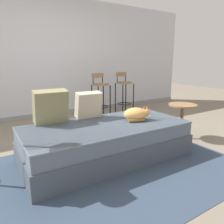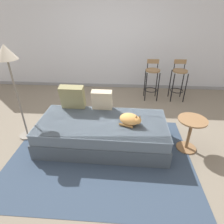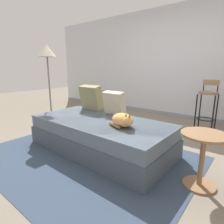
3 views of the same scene
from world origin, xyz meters
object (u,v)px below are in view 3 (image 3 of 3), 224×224
Objects in this scene: bar_stool_near_window at (208,101)px; floor_lamp at (47,59)px; throw_pillow_corner at (91,98)px; throw_pillow_middle at (114,103)px; side_table at (203,153)px; cat at (123,120)px; couch at (100,134)px.

bar_stool_near_window is 3.07m from floor_lamp.
throw_pillow_corner is at bearing -136.45° from bar_stool_near_window.
side_table is at bearing -16.47° from throw_pillow_middle.
floor_lamp is at bearing -168.48° from throw_pillow_middle.
cat is at bearing -24.37° from throw_pillow_corner.
bar_stool_near_window reaches higher than throw_pillow_middle.
throw_pillow_middle is 1.82m from bar_stool_near_window.
floor_lamp is (-1.35, -0.27, 0.71)m from throw_pillow_middle.
throw_pillow_middle is 0.97× the size of cat.
throw_pillow_middle is at bearing 163.53° from side_table.
cat is at bearing -178.58° from side_table.
couch is at bearing 173.73° from cat.
floor_lamp is at bearing 176.90° from side_table.
floor_lamp reaches higher than cat.
throw_pillow_middle is at bearing 11.52° from floor_lamp.
bar_stool_near_window is at bearing 43.55° from throw_pillow_corner.
throw_pillow_middle reaches higher than side_table.
throw_pillow_corner is 0.52m from throw_pillow_middle.
cat is 0.40× the size of bar_stool_near_window.
couch is 5.50× the size of cat.
throw_pillow_middle is 0.38× the size of bar_stool_near_window.
floor_lamp is (-1.39, 0.13, 1.12)m from couch.
throw_pillow_corner is at bearing 178.96° from throw_pillow_middle.
cat is 2.01m from floor_lamp.
cat is at bearing -105.88° from bar_stool_near_window.
throw_pillow_corner is 1.10m from floor_lamp.
couch is at bearing -117.76° from bar_stool_near_window.
couch is 1.79m from floor_lamp.
cat is at bearing -6.27° from couch.
cat reaches higher than side_table.
cat is at bearing -5.42° from floor_lamp.
floor_lamp reaches higher than couch.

